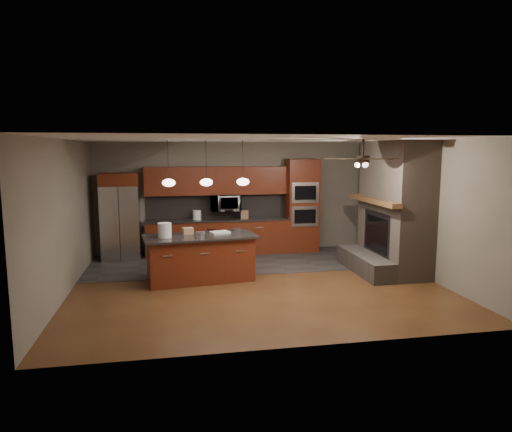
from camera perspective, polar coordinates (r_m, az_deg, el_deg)
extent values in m
plane|color=brown|center=(9.10, 0.04, -8.41)|extent=(7.00, 7.00, 0.00)
cube|color=white|center=(8.72, 0.04, 9.51)|extent=(7.00, 6.00, 0.02)
cube|color=gray|center=(11.74, -2.67, 2.32)|extent=(7.00, 0.02, 2.80)
cube|color=gray|center=(10.05, 20.06, 0.84)|extent=(0.02, 6.00, 2.80)
cube|color=gray|center=(8.85, -22.82, -0.24)|extent=(0.02, 6.00, 2.80)
cube|color=#34312F|center=(10.81, -1.73, -5.70)|extent=(7.00, 2.40, 0.01)
cube|color=brown|center=(10.20, 16.99, 1.08)|extent=(0.80, 2.00, 2.80)
cube|color=#4F4841|center=(10.13, 13.43, -5.73)|extent=(0.50, 2.00, 0.40)
cube|color=#2D2D30|center=(10.11, 14.94, -2.19)|extent=(0.05, 1.20, 0.95)
cube|color=black|center=(10.10, 14.81, -2.20)|extent=(0.02, 1.00, 0.75)
cube|color=brown|center=(9.96, 14.47, 1.89)|extent=(0.22, 2.10, 0.10)
cube|color=maroon|center=(11.53, -4.77, -2.68)|extent=(3.55, 0.60, 0.86)
cube|color=black|center=(11.45, -4.80, -0.47)|extent=(3.59, 0.64, 0.04)
cube|color=black|center=(11.69, -4.96, 1.29)|extent=(3.55, 0.03, 0.60)
cube|color=maroon|center=(11.47, -4.92, 4.42)|extent=(3.55, 0.35, 0.70)
cube|color=maroon|center=(11.83, 5.73, 1.31)|extent=(0.80, 0.60, 2.38)
cube|color=silver|center=(11.57, 6.13, -0.05)|extent=(0.70, 0.03, 0.52)
cube|color=black|center=(11.55, 6.16, -0.06)|extent=(0.55, 0.02, 0.35)
cube|color=silver|center=(11.50, 6.18, 2.91)|extent=(0.70, 0.03, 0.52)
cube|color=black|center=(11.48, 6.21, 2.90)|extent=(0.55, 0.02, 0.35)
imported|color=silver|center=(11.47, -3.85, 1.67)|extent=(0.73, 0.41, 0.50)
cube|color=silver|center=(11.38, -16.52, -0.80)|extent=(0.89, 0.72, 1.77)
cube|color=#2D2D30|center=(11.02, -16.71, -1.09)|extent=(0.02, 0.02, 1.75)
cube|color=silver|center=(11.01, -17.24, -0.84)|extent=(0.03, 0.03, 0.89)
cube|color=silver|center=(10.99, -16.21, -0.81)|extent=(0.03, 0.03, 0.89)
cube|color=maroon|center=(11.27, -16.74, 4.41)|extent=(0.89, 0.72, 0.30)
cube|color=maroon|center=(9.26, -6.95, -5.35)|extent=(2.14, 1.11, 0.88)
cube|color=black|center=(9.16, -7.00, -2.55)|extent=(2.31, 1.27, 0.04)
cylinder|color=silver|center=(9.04, -11.35, -1.76)|extent=(0.29, 0.29, 0.29)
cylinder|color=#ADACB1|center=(8.97, -6.96, -2.30)|extent=(0.22, 0.22, 0.11)
cube|color=silver|center=(9.36, -4.51, -2.06)|extent=(0.43, 0.36, 0.04)
cube|color=#9D7751|center=(9.34, -8.54, -1.85)|extent=(0.24, 0.20, 0.13)
cylinder|color=white|center=(11.39, -7.40, 0.14)|extent=(0.21, 0.21, 0.23)
cube|color=#91664B|center=(11.47, -1.44, 0.21)|extent=(0.21, 0.17, 0.21)
cylinder|color=black|center=(9.27, -10.93, 6.88)|extent=(0.01, 0.01, 0.78)
ellipsoid|color=white|center=(9.29, -10.85, 4.10)|extent=(0.26, 0.26, 0.16)
cylinder|color=black|center=(9.30, -6.27, 6.98)|extent=(0.01, 0.01, 0.78)
ellipsoid|color=white|center=(9.32, -6.22, 4.21)|extent=(0.26, 0.26, 0.16)
cylinder|color=black|center=(9.38, -1.66, 7.03)|extent=(0.01, 0.01, 0.78)
ellipsoid|color=white|center=(9.40, -1.65, 4.29)|extent=(0.26, 0.26, 0.16)
cylinder|color=black|center=(8.48, 13.24, 8.32)|extent=(0.04, 0.04, 0.30)
cylinder|color=black|center=(8.48, 13.20, 6.97)|extent=(0.24, 0.24, 0.12)
cube|color=#331F13|center=(8.64, 15.52, 6.91)|extent=(0.60, 0.12, 0.01)
cube|color=#331F13|center=(8.86, 12.95, 7.02)|extent=(0.30, 0.61, 0.01)
cube|color=#331F13|center=(8.57, 10.70, 7.05)|extent=(0.56, 0.45, 0.01)
cube|color=#331F13|center=(8.16, 11.84, 6.97)|extent=(0.56, 0.45, 0.01)
cube|color=#331F13|center=(8.20, 14.98, 6.87)|extent=(0.30, 0.61, 0.01)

